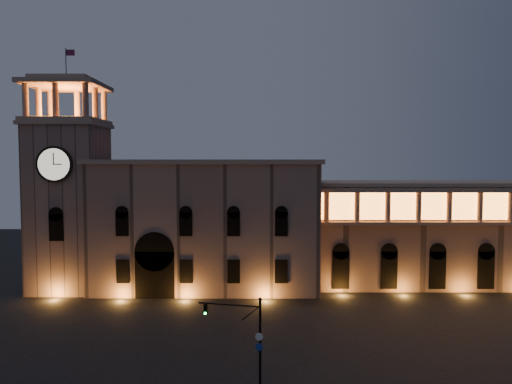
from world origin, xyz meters
TOP-DOWN VIEW (x-y plane):
  - ground at (0.00, 0.00)m, footprint 160.00×160.00m
  - government_building at (-2.08, 21.93)m, footprint 30.80×12.80m
  - clock_tower at (-20.50, 20.98)m, footprint 9.80×9.80m
  - colonnade_wing at (32.00, 23.92)m, footprint 40.60×11.50m
  - traffic_light at (4.34, -8.87)m, footprint 5.07×1.48m

SIDE VIEW (x-z plane):
  - ground at x=0.00m, z-range 0.00..0.00m
  - traffic_light at x=4.34m, z-range 0.18..7.31m
  - colonnade_wing at x=32.00m, z-range 0.08..14.58m
  - government_building at x=-2.08m, z-range -0.03..17.57m
  - clock_tower at x=-20.50m, z-range -3.70..28.70m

